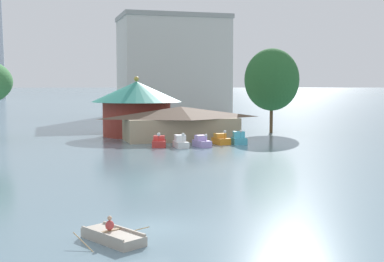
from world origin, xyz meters
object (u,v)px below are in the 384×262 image
(rowboat_with_rower, at_px, (113,236))
(pedal_boat_cyan, at_px, (239,139))
(pedal_boat_orange, at_px, (221,140))
(pedal_boat_white, at_px, (181,143))
(shoreline_tree_right, at_px, (272,80))
(boathouse, at_px, (181,122))
(pedal_boat_red, at_px, (159,142))
(background_building_block, at_px, (173,66))
(green_roof_pavilion, at_px, (137,105))
(pedal_boat_lavender, at_px, (202,142))

(rowboat_with_rower, relative_size, pedal_boat_cyan, 1.40)
(pedal_boat_orange, bearing_deg, pedal_boat_white, -79.68)
(pedal_boat_white, bearing_deg, shoreline_tree_right, 128.62)
(boathouse, bearing_deg, pedal_boat_red, -123.65)
(rowboat_with_rower, xyz_separation_m, boathouse, (14.34, 41.95, 2.03))
(pedal_boat_orange, bearing_deg, pedal_boat_red, -94.11)
(pedal_boat_red, height_order, shoreline_tree_right, shoreline_tree_right)
(rowboat_with_rower, bearing_deg, boathouse, 132.31)
(background_building_block, bearing_deg, shoreline_tree_right, -85.95)
(pedal_boat_red, relative_size, boathouse, 0.18)
(pedal_boat_white, height_order, green_roof_pavilion, green_roof_pavilion)
(pedal_boat_red, relative_size, pedal_boat_cyan, 1.06)
(pedal_boat_white, bearing_deg, boathouse, 164.92)
(boathouse, bearing_deg, pedal_boat_cyan, -49.36)
(pedal_boat_lavender, bearing_deg, boathouse, 175.48)
(pedal_boat_red, height_order, pedal_boat_white, pedal_boat_white)
(pedal_boat_orange, xyz_separation_m, shoreline_tree_right, (12.18, 12.30, 7.34))
(pedal_boat_lavender, xyz_separation_m, shoreline_tree_right, (15.13, 14.00, 7.34))
(rowboat_with_rower, distance_m, pedal_boat_cyan, 40.67)
(pedal_boat_red, height_order, background_building_block, background_building_block)
(green_roof_pavilion, bearing_deg, boathouse, -57.38)
(pedal_boat_cyan, xyz_separation_m, background_building_block, (6.70, 60.13, 10.79))
(rowboat_with_rower, distance_m, green_roof_pavilion, 50.15)
(pedal_boat_white, distance_m, background_building_block, 64.02)
(pedal_boat_white, bearing_deg, pedal_boat_lavender, 93.54)
(shoreline_tree_right, relative_size, background_building_block, 0.51)
(shoreline_tree_right, bearing_deg, pedal_boat_orange, -134.72)
(shoreline_tree_right, bearing_deg, pedal_boat_white, -141.35)
(rowboat_with_rower, bearing_deg, pedal_boat_lavender, 127.82)
(rowboat_with_rower, relative_size, pedal_boat_white, 1.36)
(rowboat_with_rower, xyz_separation_m, pedal_boat_orange, (17.77, 36.02, 0.28))
(rowboat_with_rower, distance_m, pedal_boat_red, 36.85)
(rowboat_with_rower, relative_size, green_roof_pavilion, 0.29)
(boathouse, distance_m, shoreline_tree_right, 17.76)
(pedal_boat_orange, bearing_deg, green_roof_pavilion, -156.80)
(pedal_boat_lavender, relative_size, boathouse, 0.18)
(pedal_boat_orange, bearing_deg, pedal_boat_cyan, 67.35)
(pedal_boat_cyan, bearing_deg, green_roof_pavilion, -133.72)
(rowboat_with_rower, xyz_separation_m, background_building_block, (26.60, 95.60, 11.14))
(green_roof_pavilion, distance_m, shoreline_tree_right, 20.44)
(pedal_boat_lavender, relative_size, background_building_block, 0.12)
(pedal_boat_cyan, height_order, shoreline_tree_right, shoreline_tree_right)
(boathouse, distance_m, background_building_block, 55.78)
(pedal_boat_cyan, xyz_separation_m, shoreline_tree_right, (10.05, 12.85, 7.27))
(boathouse, distance_m, green_roof_pavilion, 8.62)
(pedal_boat_red, bearing_deg, rowboat_with_rower, -1.00)
(pedal_boat_orange, xyz_separation_m, boathouse, (-3.43, 5.93, 1.74))
(rowboat_with_rower, distance_m, pedal_boat_lavender, 37.39)
(rowboat_with_rower, bearing_deg, pedal_boat_red, 135.40)
(background_building_block, bearing_deg, pedal_boat_lavender, -100.88)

